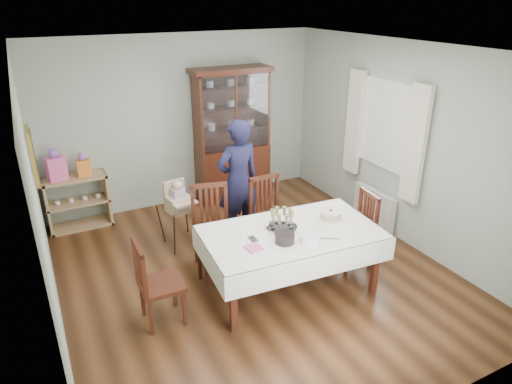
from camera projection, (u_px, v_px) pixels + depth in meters
floor at (253, 272)px, 5.75m from camera, size 5.00×5.00×0.00m
room_shell at (233, 130)px, 5.51m from camera, size 5.00×5.00×5.00m
dining_table at (290, 260)px, 5.29m from camera, size 2.08×1.30×0.76m
china_cabinet at (232, 133)px, 7.46m from camera, size 1.30×0.48×2.18m
sideboard at (78, 202)px, 6.72m from camera, size 0.90×0.38×0.80m
picture_frame at (32, 156)px, 4.82m from camera, size 0.04×0.48×0.58m
window at (387, 125)px, 6.30m from camera, size 0.04×1.02×1.22m
curtain_left at (415, 145)px, 5.81m from camera, size 0.07×0.30×1.55m
curtain_right at (354, 122)px, 6.83m from camera, size 0.07×0.30×1.55m
radiator at (374, 208)px, 6.78m from camera, size 0.10×0.80×0.55m
chair_far_left at (213, 245)px, 5.73m from camera, size 0.59×0.59×1.08m
chair_far_right at (270, 230)px, 6.11m from camera, size 0.46×0.46×1.03m
chair_end_left at (161, 298)px, 4.79m from camera, size 0.44×0.44×0.97m
chair_end_right at (353, 243)px, 5.86m from camera, size 0.47×0.47×0.95m
woman at (238, 181)px, 6.23m from camera, size 0.67×0.47×1.74m
high_chair at (180, 219)px, 6.28m from camera, size 0.48×0.48×0.94m
champagne_tray at (282, 223)px, 5.18m from camera, size 0.37×0.37×0.22m
birthday_cake at (331, 215)px, 5.40m from camera, size 0.28×0.28×0.20m
plate_stack_dark at (285, 238)px, 4.90m from camera, size 0.27×0.27×0.10m
plate_stack_white at (310, 239)px, 4.89m from camera, size 0.28×0.28×0.09m
napkin_stack at (254, 248)px, 4.78m from camera, size 0.17×0.17×0.02m
cutlery at (250, 240)px, 4.95m from camera, size 0.10×0.15×0.01m
cake_knife at (326, 239)px, 4.98m from camera, size 0.26×0.17×0.01m
gift_bag_pink at (56, 166)px, 6.38m from camera, size 0.28×0.21×0.46m
gift_bag_orange at (84, 166)px, 6.55m from camera, size 0.19×0.14×0.34m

